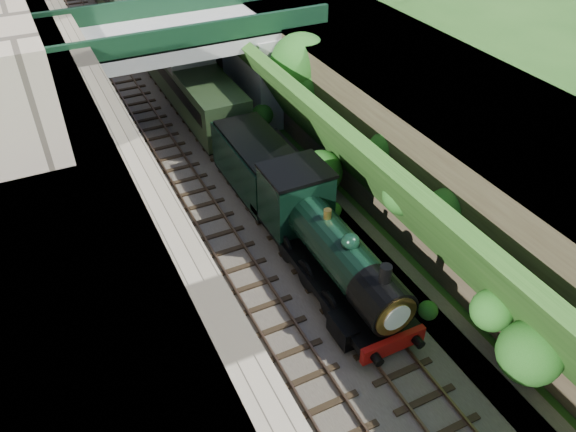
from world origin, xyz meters
The scene contains 12 objects.
trackbed centered at (0.00, 20.00, 0.10)m, with size 10.00×90.00×0.20m, color #473F38.
retaining_wall centered at (-5.50, 20.00, 3.50)m, with size 1.00×90.00×7.00m, color #756B56.
street_plateau_left centered at (-9.00, 20.00, 3.50)m, with size 6.00×90.00×7.00m, color #262628.
street_plateau_right centered at (9.50, 20.00, 3.12)m, with size 8.00×90.00×6.25m, color #262628.
embankment_slope centered at (4.99, 17.50, 2.74)m, with size 4.31×90.00×6.38m.
track_left centered at (-2.00, 20.00, 0.25)m, with size 2.50×90.00×0.20m.
track_right centered at (1.20, 20.00, 0.25)m, with size 2.50×90.00×0.20m.
road_bridge centered at (0.94, 24.00, 4.08)m, with size 16.00×6.40×7.25m.
tree centered at (5.91, 19.28, 4.65)m, with size 3.60×3.80×6.60m.
locomotive centered at (1.20, 7.69, 1.89)m, with size 3.10×10.23×3.83m.
tender centered at (1.20, 15.05, 1.62)m, with size 2.70×6.00×3.05m.
coach_front centered at (1.20, 27.65, 2.05)m, with size 2.90×18.00×3.70m.
Camera 1 is at (-8.20, -7.61, 17.13)m, focal length 35.00 mm.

